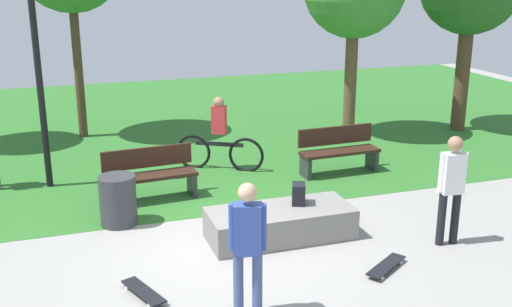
{
  "coord_description": "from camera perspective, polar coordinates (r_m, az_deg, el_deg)",
  "views": [
    {
      "loc": [
        -2.21,
        -8.04,
        3.94
      ],
      "look_at": [
        0.87,
        1.13,
        1.0
      ],
      "focal_mm": 43.36,
      "sensor_mm": 36.0,
      "label": 1
    }
  ],
  "objects": [
    {
      "name": "lamp_post",
      "position": [
        11.59,
        -19.75,
        10.28
      ],
      "size": [
        0.28,
        0.28,
        4.66
      ],
      "color": "black",
      "rests_on": "ground_plane"
    },
    {
      "name": "park_bench_near_lamppost",
      "position": [
        10.93,
        -9.77,
        -1.8
      ],
      "size": [
        1.63,
        0.59,
        0.91
      ],
      "color": "#331E14",
      "rests_on": "ground_plane"
    },
    {
      "name": "backpack_on_ledge",
      "position": [
        9.43,
        3.95,
        -3.73
      ],
      "size": [
        0.29,
        0.33,
        0.32
      ],
      "primitive_type": "cube",
      "rotation": [
        0.0,
        0.0,
        4.33
      ],
      "color": "black",
      "rests_on": "concrete_ledge"
    },
    {
      "name": "concrete_ledge",
      "position": [
        9.36,
        2.25,
        -6.45
      ],
      "size": [
        2.18,
        0.91,
        0.46
      ],
      "primitive_type": "cube",
      "color": "gray",
      "rests_on": "ground_plane"
    },
    {
      "name": "trash_bin",
      "position": [
        10.01,
        -12.61,
        -4.23
      ],
      "size": [
        0.58,
        0.58,
        0.8
      ],
      "primitive_type": "cylinder",
      "color": "#333338",
      "rests_on": "ground_plane"
    },
    {
      "name": "grass_lawn",
      "position": [
        16.24,
        -10.2,
        2.6
      ],
      "size": [
        26.6,
        12.88,
        0.01
      ],
      "primitive_type": "cube",
      "color": "#2D6B28",
      "rests_on": "ground_plane"
    },
    {
      "name": "cyclist_on_bicycle",
      "position": [
        12.35,
        -3.41,
        1.34
      ],
      "size": [
        1.59,
        0.99,
        1.52
      ],
      "color": "black",
      "rests_on": "ground_plane"
    },
    {
      "name": "skater_performing_trick",
      "position": [
        9.32,
        17.61,
        -2.57
      ],
      "size": [
        0.43,
        0.23,
        1.65
      ],
      "color": "black",
      "rests_on": "ground_plane"
    },
    {
      "name": "ground_plane",
      "position": [
        9.22,
        -2.94,
        -8.41
      ],
      "size": [
        28.0,
        28.0,
        0.0
      ],
      "primitive_type": "plane",
      "color": "gray"
    },
    {
      "name": "skateboard_spare",
      "position": [
        7.99,
        -10.34,
        -12.4
      ],
      "size": [
        0.47,
        0.82,
        0.08
      ],
      "color": "black",
      "rests_on": "ground_plane"
    },
    {
      "name": "skateboard_by_ledge",
      "position": [
        8.66,
        11.92,
        -10.09
      ],
      "size": [
        0.78,
        0.61,
        0.08
      ],
      "color": "black",
      "rests_on": "ground_plane"
    },
    {
      "name": "park_bench_far_left",
      "position": [
        12.28,
        7.6,
        0.39
      ],
      "size": [
        1.62,
        0.53,
        0.91
      ],
      "color": "#331E14",
      "rests_on": "ground_plane"
    },
    {
      "name": "skater_watching",
      "position": [
        7.07,
        -0.78,
        -8.03
      ],
      "size": [
        0.41,
        0.3,
        1.65
      ],
      "color": "#3F5184",
      "rests_on": "ground_plane"
    }
  ]
}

